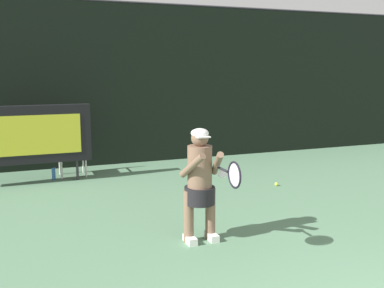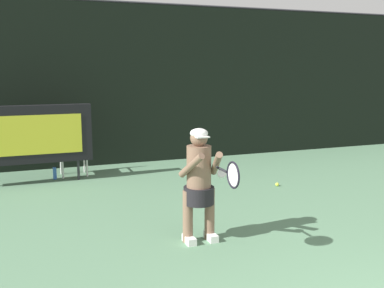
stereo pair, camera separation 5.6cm
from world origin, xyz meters
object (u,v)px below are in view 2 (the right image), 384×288
at_px(scoreboard, 32,135).
at_px(water_bottle, 55,173).
at_px(umpire_chair, 73,145).
at_px(tennis_player, 199,181).
at_px(tennis_racket, 232,175).
at_px(tennis_ball_loose, 277,184).

xyz_separation_m(scoreboard, water_bottle, (0.39, 0.20, -0.82)).
relative_size(umpire_chair, tennis_player, 0.74).
bearing_deg(water_bottle, umpire_chair, 34.51).
height_order(tennis_racket, tennis_ball_loose, tennis_racket).
bearing_deg(tennis_ball_loose, tennis_racket, -129.94).
distance_m(umpire_chair, tennis_ball_loose, 4.21).
bearing_deg(scoreboard, tennis_player, -64.51).
relative_size(tennis_player, tennis_ball_loose, 21.42).
xyz_separation_m(water_bottle, tennis_ball_loose, (3.85, -2.06, -0.09)).
height_order(water_bottle, tennis_racket, tennis_racket).
bearing_deg(water_bottle, tennis_ball_loose, -28.18).
bearing_deg(scoreboard, umpire_chair, 31.33).
xyz_separation_m(umpire_chair, water_bottle, (-0.40, -0.27, -0.50)).
relative_size(tennis_racket, tennis_ball_loose, 8.85).
xyz_separation_m(scoreboard, umpire_chair, (0.78, 0.48, -0.33)).
bearing_deg(scoreboard, tennis_racket, -66.49).
bearing_deg(scoreboard, water_bottle, 27.81).
relative_size(scoreboard, tennis_racket, 3.65).
height_order(water_bottle, tennis_ball_loose, water_bottle).
bearing_deg(tennis_racket, water_bottle, 101.66).
bearing_deg(tennis_player, water_bottle, 109.72).
bearing_deg(tennis_player, umpire_chair, 103.74).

